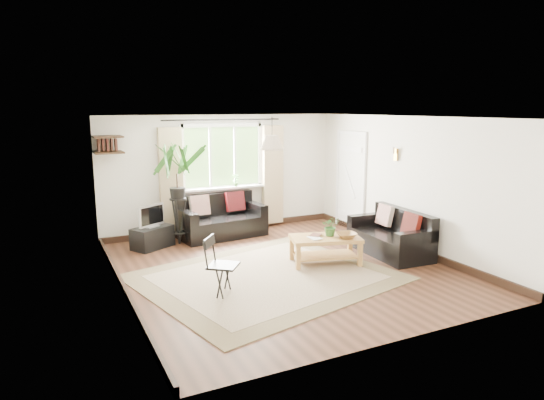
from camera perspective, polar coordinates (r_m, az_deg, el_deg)
name	(u,v)px	position (r m, az deg, el deg)	size (l,w,h in m)	color
floor	(283,268)	(7.88, 1.29, -8.02)	(5.50, 5.50, 0.00)	black
ceiling	(284,117)	(7.45, 1.37, 9.71)	(5.50, 5.50, 0.00)	white
wall_back	(222,173)	(10.06, -5.88, 3.12)	(5.00, 0.02, 2.40)	silver
wall_front	(402,237)	(5.34, 15.03, -4.19)	(5.00, 0.02, 2.40)	silver
wall_left	(118,210)	(6.82, -17.69, -1.08)	(0.02, 5.50, 2.40)	silver
wall_right	(407,184)	(8.98, 15.65, 1.83)	(0.02, 5.50, 2.40)	silver
rug	(266,277)	(7.46, -0.68, -9.03)	(3.55, 3.04, 0.02)	beige
window	(223,157)	(9.99, -5.84, 5.08)	(2.50, 0.16, 2.16)	white
door	(350,182)	(10.31, 9.22, 2.10)	(0.06, 0.96, 2.06)	silver
corner_shelf	(108,145)	(9.22, -18.74, 6.20)	(0.50, 0.50, 0.34)	black
pendant_lamp	(272,139)	(7.82, 0.00, 7.21)	(0.36, 0.36, 0.54)	beige
wall_sconce	(395,152)	(9.10, 14.24, 5.44)	(0.12, 0.12, 0.28)	beige
sofa_back	(222,217)	(9.70, -5.94, -2.02)	(1.68, 0.84, 0.79)	black
sofa_right	(390,233)	(8.77, 13.68, -3.84)	(0.78, 1.57, 0.74)	black
coffee_table	(325,250)	(8.08, 6.27, -5.89)	(1.12, 0.61, 0.46)	olive
table_plant	(331,226)	(8.05, 6.93, -3.08)	(0.29, 0.25, 0.32)	#2D5C24
bowl	(347,235)	(8.00, 8.76, -4.11)	(0.32, 0.32, 0.08)	brown
book_a	(310,239)	(7.84, 4.49, -4.55)	(0.17, 0.24, 0.02)	white
book_b	(310,235)	(8.07, 4.53, -4.10)	(0.18, 0.24, 0.02)	#542E21
tv_stand	(152,237)	(9.18, -13.89, -4.29)	(0.73, 0.41, 0.40)	black
tv	(151,215)	(9.09, -14.01, -1.76)	(0.57, 0.19, 0.43)	#A5A5AA
palm_stand	(178,194)	(9.18, -11.04, 0.64)	(0.74, 0.74, 1.90)	black
folding_chair	(223,267)	(6.72, -5.75, -7.80)	(0.42, 0.42, 0.82)	black
sill_plant	(236,180)	(10.06, -4.30, 2.37)	(0.14, 0.10, 0.27)	#2D6023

